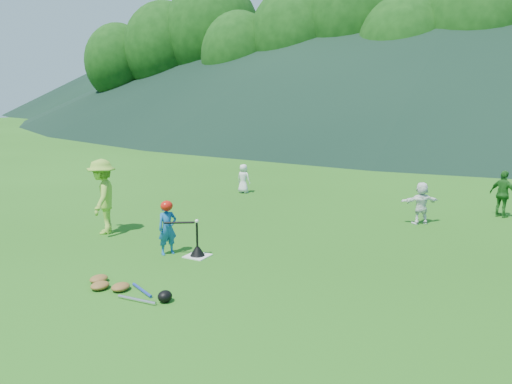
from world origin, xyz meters
TOP-DOWN VIEW (x-y plane):
  - ground at (0.00, 0.00)m, footprint 120.00×120.00m
  - home_plate at (0.00, 0.00)m, footprint 0.45×0.45m
  - baseball at (0.00, 0.00)m, footprint 0.08×0.08m
  - batter_child at (-0.62, -0.15)m, footprint 0.42×0.48m
  - adult_coach at (-2.94, 0.40)m, footprint 1.17×1.31m
  - fielder_a at (-2.48, 6.23)m, footprint 0.50×0.35m
  - fielder_c at (5.26, 6.58)m, footprint 0.80×0.61m
  - fielder_d at (3.47, 4.84)m, footprint 0.98×0.87m
  - batting_tee at (0.00, 0.00)m, footprint 0.30×0.30m
  - batter_gear at (-0.60, -0.15)m, footprint 0.71×0.30m
  - equipment_pile at (-0.10, -2.10)m, footprint 1.80×0.58m
  - outfield_fence at (0.00, 28.00)m, footprint 70.07×0.08m
  - tree_line at (0.20, 33.83)m, footprint 70.04×11.40m
  - distant_hills at (-7.63, 81.81)m, footprint 155.00×140.00m

SIDE VIEW (x-z plane):
  - ground at x=0.00m, z-range 0.00..0.00m
  - home_plate at x=0.00m, z-range 0.00..0.02m
  - equipment_pile at x=-0.10m, z-range -0.03..0.16m
  - batting_tee at x=0.00m, z-range -0.21..0.47m
  - fielder_a at x=-2.48m, z-range 0.00..0.96m
  - fielder_d at x=3.47m, z-range 0.00..1.08m
  - batter_child at x=-0.62m, z-range 0.00..1.09m
  - fielder_c at x=5.26m, z-range 0.00..1.26m
  - outfield_fence at x=0.00m, z-range 0.03..1.36m
  - baseball at x=0.00m, z-range 0.70..0.78m
  - adult_coach at x=-2.94m, z-range 0.00..1.76m
  - batter_gear at x=-0.60m, z-range 0.76..1.22m
  - tree_line at x=0.20m, z-range 0.80..15.62m
  - distant_hills at x=-7.63m, z-range -1.02..30.98m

